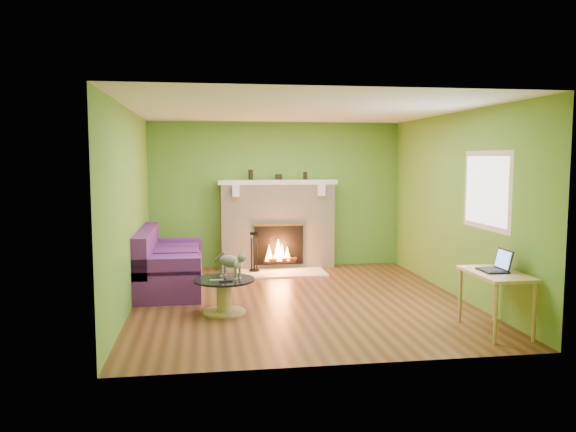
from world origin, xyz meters
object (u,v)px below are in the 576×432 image
coffee_table (224,293)px  cat (230,264)px  sofa (167,266)px  desk (496,279)px

coffee_table → cat: cat is taller
sofa → desk: (3.81, -2.68, 0.25)m
desk → cat: bearing=156.6°
coffee_table → desk: desk is taller
sofa → cat: 1.69m
cat → sofa: bearing=83.3°
sofa → cat: bearing=-58.1°
coffee_table → cat: bearing=32.0°
sofa → desk: bearing=-35.2°
sofa → desk: size_ratio=2.20×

